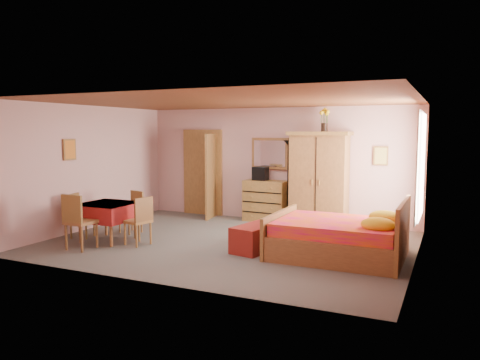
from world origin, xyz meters
The scene contains 23 objects.
floor centered at (0.00, 0.00, 0.00)m, with size 6.50×6.50×0.00m, color #625E56.
ceiling centered at (0.00, 0.00, 2.60)m, with size 6.50×6.50×0.00m, color brown.
wall_back centered at (0.00, 2.50, 1.30)m, with size 6.50×0.10×2.60m, color #CB9893.
wall_front centered at (0.00, -2.50, 1.30)m, with size 6.50×0.10×2.60m, color #CB9893.
wall_left centered at (-3.25, 0.00, 1.30)m, with size 0.10×5.00×2.60m, color #CB9893.
wall_right centered at (3.25, 0.00, 1.30)m, with size 0.10×5.00×2.60m, color #CB9893.
doorway centered at (-1.90, 2.47, 1.02)m, with size 1.06×0.12×2.15m, color #9E6B35.
window centered at (3.21, 1.20, 1.45)m, with size 0.08×1.40×1.95m, color white.
picture_left centered at (-3.22, -0.60, 1.70)m, with size 0.04×0.32×0.42m, color orange.
picture_back centered at (2.35, 2.47, 1.55)m, with size 0.30×0.04×0.40m, color #D8BF59.
chest_of_drawers centered at (-0.13, 2.26, 0.47)m, with size 0.99×0.50×0.94m, color #A57737.
wall_mirror centered at (-0.13, 2.47, 1.55)m, with size 0.92×0.05×0.72m, color silver.
stereo centered at (-0.28, 2.25, 1.09)m, with size 0.33×0.24×0.31m, color black.
floor_lamp centered at (0.37, 2.29, 0.93)m, with size 0.24×0.24×1.86m, color black.
wardrobe centered at (1.12, 2.17, 1.03)m, with size 1.31×0.68×2.06m, color #9B6434.
sunflower_vase centered at (1.21, 2.19, 2.30)m, with size 0.20×0.20×0.50m, color yellow.
bed centered at (2.06, -0.11, 0.49)m, with size 2.13×1.67×0.98m, color #E0155A.
bench centered at (0.72, -0.11, 0.22)m, with size 0.50×1.34×0.45m, color maroon.
dining_table centered at (-2.14, -0.78, 0.36)m, with size 0.98×0.98×0.72m, color maroon.
chair_south centered at (-2.16, -1.47, 0.49)m, with size 0.45×0.45×0.98m, color #945F32.
chair_north centered at (-2.20, -0.03, 0.42)m, with size 0.38×0.38×0.84m, color #A46937.
chair_west centered at (-2.79, -0.76, 0.43)m, with size 0.39×0.39×0.86m, color olive.
chair_east centered at (-1.45, -0.80, 0.44)m, with size 0.40×0.40×0.88m, color #AC763A.
Camera 1 is at (3.73, -7.64, 2.07)m, focal length 35.00 mm.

